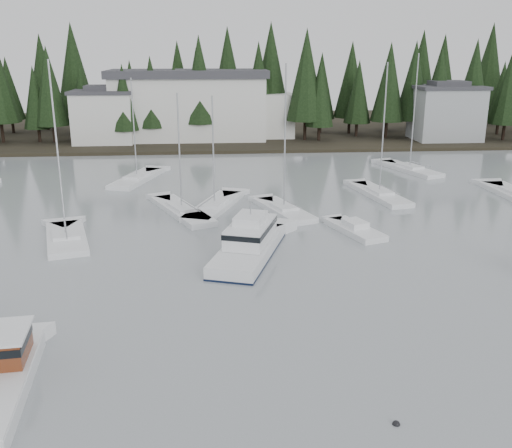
{
  "coord_description": "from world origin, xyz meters",
  "views": [
    {
      "loc": [
        -1.54,
        -11.66,
        14.51
      ],
      "look_at": [
        1.52,
        27.28,
        2.5
      ],
      "focal_mm": 40.0,
      "sensor_mm": 36.0,
      "label": 1
    }
  ],
  "objects_px": {
    "house_west": "(104,116)",
    "runabout_1": "(355,231)",
    "harbor_inn": "(202,106)",
    "sailboat_11": "(67,240)",
    "sailboat_1": "(284,212)",
    "sailboat_8": "(215,208)",
    "house_east_a": "(446,112)",
    "sailboat_12": "(182,213)",
    "sailboat_10": "(409,170)",
    "sailboat_3": "(379,196)",
    "sailboat_4": "(137,180)",
    "cabin_cruiser_center": "(249,246)"
  },
  "relations": [
    {
      "from": "house_east_a",
      "to": "sailboat_12",
      "type": "xyz_separation_m",
      "value": [
        -40.41,
        -38.66,
        -4.85
      ]
    },
    {
      "from": "harbor_inn",
      "to": "sailboat_12",
      "type": "relative_size",
      "value": 2.58
    },
    {
      "from": "harbor_inn",
      "to": "sailboat_8",
      "type": "bearing_deg",
      "value": -87.83
    },
    {
      "from": "sailboat_3",
      "to": "sailboat_8",
      "type": "relative_size",
      "value": 1.25
    },
    {
      "from": "cabin_cruiser_center",
      "to": "sailboat_8",
      "type": "bearing_deg",
      "value": 29.09
    },
    {
      "from": "cabin_cruiser_center",
      "to": "sailboat_12",
      "type": "distance_m",
      "value": 12.86
    },
    {
      "from": "sailboat_1",
      "to": "sailboat_8",
      "type": "xyz_separation_m",
      "value": [
        -6.4,
        1.89,
        -0.04
      ]
    },
    {
      "from": "sailboat_3",
      "to": "runabout_1",
      "type": "relative_size",
      "value": 2.07
    },
    {
      "from": "house_west",
      "to": "sailboat_1",
      "type": "height_order",
      "value": "sailboat_1"
    },
    {
      "from": "sailboat_8",
      "to": "sailboat_12",
      "type": "height_order",
      "value": "sailboat_12"
    },
    {
      "from": "house_west",
      "to": "house_east_a",
      "type": "height_order",
      "value": "house_east_a"
    },
    {
      "from": "sailboat_4",
      "to": "sailboat_11",
      "type": "height_order",
      "value": "sailboat_11"
    },
    {
      "from": "sailboat_3",
      "to": "sailboat_11",
      "type": "distance_m",
      "value": 31.11
    },
    {
      "from": "sailboat_8",
      "to": "runabout_1",
      "type": "bearing_deg",
      "value": -105.38
    },
    {
      "from": "sailboat_4",
      "to": "runabout_1",
      "type": "height_order",
      "value": "sailboat_4"
    },
    {
      "from": "sailboat_10",
      "to": "sailboat_3",
      "type": "bearing_deg",
      "value": 130.5
    },
    {
      "from": "sailboat_8",
      "to": "sailboat_4",
      "type": "bearing_deg",
      "value": 54.87
    },
    {
      "from": "runabout_1",
      "to": "sailboat_8",
      "type": "bearing_deg",
      "value": 35.02
    },
    {
      "from": "harbor_inn",
      "to": "sailboat_11",
      "type": "distance_m",
      "value": 51.73
    },
    {
      "from": "sailboat_1",
      "to": "sailboat_8",
      "type": "relative_size",
      "value": 1.26
    },
    {
      "from": "cabin_cruiser_center",
      "to": "sailboat_1",
      "type": "relative_size",
      "value": 0.81
    },
    {
      "from": "sailboat_1",
      "to": "sailboat_11",
      "type": "relative_size",
      "value": 0.97
    },
    {
      "from": "sailboat_1",
      "to": "sailboat_10",
      "type": "distance_m",
      "value": 25.15
    },
    {
      "from": "house_east_a",
      "to": "harbor_inn",
      "type": "distance_m",
      "value": 39.21
    },
    {
      "from": "harbor_inn",
      "to": "sailboat_10",
      "type": "distance_m",
      "value": 37.16
    },
    {
      "from": "sailboat_11",
      "to": "sailboat_12",
      "type": "bearing_deg",
      "value": -65.21
    },
    {
      "from": "sailboat_4",
      "to": "sailboat_11",
      "type": "relative_size",
      "value": 0.84
    },
    {
      "from": "sailboat_1",
      "to": "sailboat_12",
      "type": "xyz_separation_m",
      "value": [
        -9.43,
        0.58,
        -0.03
      ]
    },
    {
      "from": "house_west",
      "to": "cabin_cruiser_center",
      "type": "xyz_separation_m",
      "value": [
        19.07,
        -51.27,
        -3.96
      ]
    },
    {
      "from": "sailboat_1",
      "to": "sailboat_11",
      "type": "height_order",
      "value": "sailboat_11"
    },
    {
      "from": "house_west",
      "to": "cabin_cruiser_center",
      "type": "relative_size",
      "value": 0.84
    },
    {
      "from": "house_east_a",
      "to": "harbor_inn",
      "type": "xyz_separation_m",
      "value": [
        -38.96,
        4.34,
        0.87
      ]
    },
    {
      "from": "house_west",
      "to": "runabout_1",
      "type": "relative_size",
      "value": 1.42
    },
    {
      "from": "sailboat_4",
      "to": "sailboat_8",
      "type": "xyz_separation_m",
      "value": [
        8.79,
        -12.78,
        -0.01
      ]
    },
    {
      "from": "harbor_inn",
      "to": "runabout_1",
      "type": "height_order",
      "value": "harbor_inn"
    },
    {
      "from": "cabin_cruiser_center",
      "to": "sailboat_12",
      "type": "height_order",
      "value": "sailboat_12"
    },
    {
      "from": "runabout_1",
      "to": "sailboat_11",
      "type": "bearing_deg",
      "value": 71.85
    },
    {
      "from": "sailboat_8",
      "to": "sailboat_10",
      "type": "bearing_deg",
      "value": -36.86
    },
    {
      "from": "house_west",
      "to": "runabout_1",
      "type": "xyz_separation_m",
      "value": [
        28.12,
        -46.61,
        -4.52
      ]
    },
    {
      "from": "house_east_a",
      "to": "runabout_1",
      "type": "relative_size",
      "value": 1.58
    },
    {
      "from": "harbor_inn",
      "to": "sailboat_11",
      "type": "xyz_separation_m",
      "value": [
        -10.15,
        -50.41,
        -5.69
      ]
    },
    {
      "from": "sailboat_11",
      "to": "runabout_1",
      "type": "bearing_deg",
      "value": -104.53
    },
    {
      "from": "sailboat_1",
      "to": "runabout_1",
      "type": "xyz_separation_m",
      "value": [
        5.1,
        -6.38,
        0.04
      ]
    },
    {
      "from": "runabout_1",
      "to": "sailboat_1",
      "type": "bearing_deg",
      "value": 19.4
    },
    {
      "from": "sailboat_1",
      "to": "sailboat_11",
      "type": "bearing_deg",
      "value": 91.22
    },
    {
      "from": "sailboat_8",
      "to": "sailboat_11",
      "type": "xyz_separation_m",
      "value": [
        -11.73,
        -8.72,
        0.03
      ]
    },
    {
      "from": "house_east_a",
      "to": "sailboat_4",
      "type": "distance_m",
      "value": 52.53
    },
    {
      "from": "house_east_a",
      "to": "sailboat_12",
      "type": "height_order",
      "value": "sailboat_12"
    },
    {
      "from": "house_east_a",
      "to": "house_west",
      "type": "bearing_deg",
      "value": 178.94
    },
    {
      "from": "sailboat_3",
      "to": "sailboat_4",
      "type": "xyz_separation_m",
      "value": [
        -25.72,
        9.4,
        -0.02
      ]
    }
  ]
}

